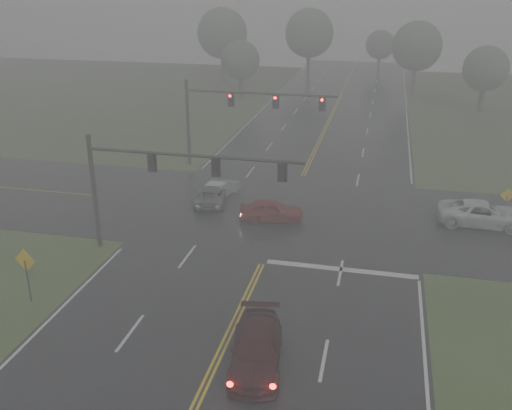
% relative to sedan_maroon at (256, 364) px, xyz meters
% --- Properties ---
extents(main_road, '(18.00, 160.00, 0.02)m').
position_rel_sedan_maroon_xyz_m(main_road, '(-1.70, 14.86, 0.00)').
color(main_road, black).
rests_on(main_road, ground).
extents(cross_street, '(120.00, 14.00, 0.02)m').
position_rel_sedan_maroon_xyz_m(cross_street, '(-1.70, 16.86, 0.00)').
color(cross_street, black).
rests_on(cross_street, ground).
extents(stop_bar, '(8.50, 0.50, 0.01)m').
position_rel_sedan_maroon_xyz_m(stop_bar, '(2.80, 9.26, 0.00)').
color(stop_bar, silver).
rests_on(stop_bar, ground).
extents(sedan_maroon, '(2.88, 5.49, 1.52)m').
position_rel_sedan_maroon_xyz_m(sedan_maroon, '(0.00, 0.00, 0.00)').
color(sedan_maroon, '#32090B').
rests_on(sedan_maroon, ground).
extents(sedan_red, '(4.56, 2.55, 1.47)m').
position_rel_sedan_maroon_xyz_m(sedan_red, '(-2.42, 15.21, 0.00)').
color(sedan_red, maroon).
rests_on(sedan_red, ground).
extents(sedan_silver, '(2.40, 3.99, 1.24)m').
position_rel_sedan_maroon_xyz_m(sedan_silver, '(-7.02, 18.90, 0.00)').
color(sedan_silver, '#A2A6AA').
rests_on(sedan_silver, ground).
extents(car_grey, '(2.93, 4.91, 1.28)m').
position_rel_sedan_maroon_xyz_m(car_grey, '(-7.34, 17.44, 0.00)').
color(car_grey, '#4F5156').
rests_on(car_grey, ground).
extents(pickup_white, '(5.82, 2.79, 1.60)m').
position_rel_sedan_maroon_xyz_m(pickup_white, '(11.36, 17.58, 0.00)').
color(pickup_white, silver).
rests_on(pickup_white, ground).
extents(signal_gantry_near, '(12.64, 0.31, 7.03)m').
position_rel_sedan_maroon_xyz_m(signal_gantry_near, '(-8.02, 9.05, 4.94)').
color(signal_gantry_near, black).
rests_on(signal_gantry_near, ground).
extents(signal_gantry_far, '(12.83, 0.37, 7.39)m').
position_rel_sedan_maroon_xyz_m(signal_gantry_far, '(-7.97, 25.83, 5.18)').
color(signal_gantry_far, black).
rests_on(signal_gantry_far, ground).
extents(sign_diamond_west, '(1.21, 0.21, 2.92)m').
position_rel_sedan_maroon_xyz_m(sign_diamond_west, '(-12.32, 2.40, 1.97)').
color(sign_diamond_west, black).
rests_on(sign_diamond_west, ground).
extents(sign_diamond_east, '(0.96, 0.26, 2.36)m').
position_rel_sedan_maroon_xyz_m(sign_diamond_east, '(12.89, 18.65, 1.59)').
color(sign_diamond_east, black).
rests_on(sign_diamond_east, ground).
extents(tree_nw_a, '(5.20, 5.20, 7.63)m').
position_rel_sedan_maroon_xyz_m(tree_nw_a, '(-14.91, 55.70, 5.01)').
color(tree_nw_a, '#362B23').
rests_on(tree_nw_a, ground).
extents(tree_ne_a, '(6.75, 6.75, 9.91)m').
position_rel_sedan_maroon_xyz_m(tree_ne_a, '(8.00, 63.49, 6.52)').
color(tree_ne_a, '#362B23').
rests_on(tree_ne_a, ground).
extents(tree_n_mid, '(7.48, 7.48, 10.99)m').
position_rel_sedan_maroon_xyz_m(tree_n_mid, '(-7.92, 71.47, 7.23)').
color(tree_n_mid, '#362B23').
rests_on(tree_n_mid, ground).
extents(tree_e_near, '(5.36, 5.36, 7.87)m').
position_rel_sedan_maroon_xyz_m(tree_e_near, '(15.75, 53.70, 5.17)').
color(tree_e_near, '#362B23').
rests_on(tree_e_near, ground).
extents(tree_nw_b, '(7.60, 7.60, 11.17)m').
position_rel_sedan_maroon_xyz_m(tree_nw_b, '(-20.61, 66.98, 7.35)').
color(tree_nw_b, '#362B23').
rests_on(tree_nw_b, ground).
extents(tree_n_far, '(4.87, 4.87, 7.15)m').
position_rel_sedan_maroon_xyz_m(tree_n_far, '(2.77, 81.54, 4.70)').
color(tree_n_far, '#362B23').
rests_on(tree_n_far, ground).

